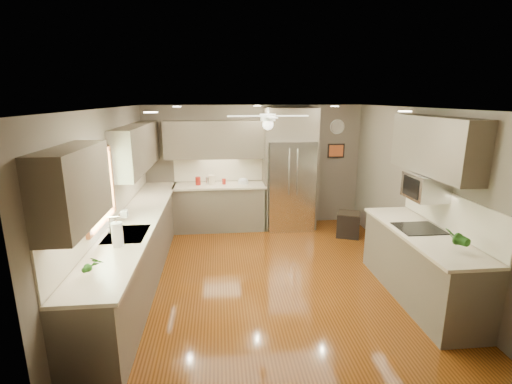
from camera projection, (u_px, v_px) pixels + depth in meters
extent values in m
plane|color=#452109|center=(269.00, 275.00, 5.66)|extent=(5.00, 5.00, 0.00)
plane|color=white|center=(271.00, 108.00, 5.05)|extent=(5.00, 5.00, 0.00)
plane|color=brown|center=(254.00, 166.00, 7.76)|extent=(4.50, 0.00, 4.50)
plane|color=brown|center=(313.00, 278.00, 2.94)|extent=(4.50, 0.00, 4.50)
plane|color=brown|center=(110.00, 201.00, 5.14)|extent=(0.00, 5.00, 5.00)
plane|color=brown|center=(418.00, 193.00, 5.57)|extent=(0.00, 5.00, 5.00)
cylinder|color=maroon|center=(198.00, 181.00, 7.41)|extent=(0.14, 0.14, 0.17)
cylinder|color=silver|center=(208.00, 181.00, 7.49)|extent=(0.11, 0.11, 0.15)
cylinder|color=#C8B496|center=(212.00, 180.00, 7.45)|extent=(0.16, 0.16, 0.20)
cylinder|color=maroon|center=(224.00, 181.00, 7.47)|extent=(0.10, 0.10, 0.11)
imported|color=white|center=(125.00, 213.00, 5.28)|extent=(0.10, 0.10, 0.20)
imported|color=#245B1A|center=(93.00, 265.00, 3.58)|extent=(0.16, 0.13, 0.27)
imported|color=#245B1A|center=(456.00, 238.00, 4.19)|extent=(0.21, 0.19, 0.33)
imported|color=#C8B496|center=(243.00, 183.00, 7.49)|extent=(0.22, 0.22, 0.05)
cube|color=#4F4639|center=(138.00, 249.00, 5.51)|extent=(0.60, 4.70, 0.90)
cube|color=beige|center=(137.00, 219.00, 5.39)|extent=(0.65, 4.70, 0.04)
cube|color=beige|center=(114.00, 201.00, 5.29)|extent=(0.02, 4.70, 0.50)
cube|color=#4F4639|center=(220.00, 208.00, 7.60)|extent=(1.85, 0.60, 0.90)
cube|color=beige|center=(220.00, 185.00, 7.47)|extent=(1.85, 0.65, 0.04)
cube|color=beige|center=(219.00, 169.00, 7.70)|extent=(1.85, 0.02, 0.50)
cube|color=#4F4639|center=(74.00, 187.00, 3.47)|extent=(0.33, 1.20, 0.75)
cube|color=#4F4639|center=(138.00, 147.00, 6.26)|extent=(0.33, 2.40, 0.75)
cube|color=#4F4639|center=(218.00, 140.00, 7.39)|extent=(2.15, 0.33, 0.75)
cube|color=#4F4639|center=(435.00, 146.00, 4.83)|extent=(0.33, 1.70, 0.75)
cube|color=#BFF2B2|center=(97.00, 188.00, 4.58)|extent=(0.01, 1.00, 0.80)
cube|color=brown|center=(95.00, 154.00, 4.48)|extent=(0.05, 1.12, 0.06)
cube|color=brown|center=(103.00, 221.00, 4.69)|extent=(0.05, 1.12, 0.06)
cube|color=brown|center=(84.00, 200.00, 4.07)|extent=(0.05, 0.06, 0.80)
cube|color=brown|center=(111.00, 179.00, 5.09)|extent=(0.05, 0.06, 0.80)
cube|color=silver|center=(127.00, 235.00, 4.76)|extent=(0.50, 0.70, 0.03)
cube|color=#262626|center=(127.00, 237.00, 4.77)|extent=(0.44, 0.62, 0.05)
cylinder|color=silver|center=(110.00, 226.00, 4.71)|extent=(0.02, 0.02, 0.24)
cylinder|color=silver|center=(114.00, 217.00, 4.69)|extent=(0.16, 0.02, 0.02)
cube|color=silver|center=(290.00, 185.00, 7.57)|extent=(0.92, 0.72, 1.82)
cube|color=black|center=(292.00, 201.00, 7.30)|extent=(0.88, 0.02, 0.02)
cube|color=black|center=(293.00, 172.00, 7.15)|extent=(0.01, 0.02, 1.00)
cylinder|color=silver|center=(290.00, 172.00, 7.11)|extent=(0.02, 0.02, 0.90)
cylinder|color=silver|center=(298.00, 172.00, 7.13)|extent=(0.02, 0.02, 0.90)
cube|color=#4F4639|center=(290.00, 124.00, 7.32)|extent=(1.04, 0.60, 0.63)
cube|color=#4F4639|center=(265.00, 185.00, 7.58)|extent=(0.06, 0.60, 1.82)
cube|color=#4F4639|center=(313.00, 184.00, 7.68)|extent=(0.06, 0.60, 1.82)
cube|color=#4F4639|center=(420.00, 266.00, 4.97)|extent=(0.65, 2.20, 0.90)
cube|color=beige|center=(423.00, 233.00, 4.85)|extent=(0.70, 2.20, 0.04)
cube|color=beige|center=(449.00, 212.00, 4.81)|extent=(0.02, 2.20, 0.50)
cube|color=black|center=(419.00, 228.00, 4.94)|extent=(0.56, 0.52, 0.01)
cube|color=silver|center=(426.00, 187.00, 4.96)|extent=(0.42, 0.55, 0.34)
cube|color=black|center=(411.00, 187.00, 4.94)|extent=(0.02, 0.40, 0.26)
cylinder|color=white|center=(268.00, 110.00, 5.34)|extent=(0.03, 0.03, 0.08)
cylinder|color=white|center=(268.00, 117.00, 5.37)|extent=(0.22, 0.22, 0.10)
sphere|color=white|center=(268.00, 124.00, 5.39)|extent=(0.16, 0.16, 0.16)
cube|color=white|center=(292.00, 116.00, 5.40)|extent=(0.48, 0.11, 0.01)
cube|color=white|center=(265.00, 115.00, 5.70)|extent=(0.11, 0.48, 0.01)
cube|color=white|center=(244.00, 116.00, 5.33)|extent=(0.48, 0.11, 0.01)
cube|color=white|center=(271.00, 117.00, 5.03)|extent=(0.11, 0.48, 0.01)
cylinder|color=white|center=(177.00, 107.00, 6.16)|extent=(0.14, 0.14, 0.01)
cylinder|color=white|center=(335.00, 106.00, 6.43)|extent=(0.14, 0.14, 0.01)
cylinder|color=white|center=(151.00, 112.00, 3.75)|extent=(0.14, 0.14, 0.01)
cylinder|color=white|center=(405.00, 111.00, 4.02)|extent=(0.14, 0.14, 0.01)
cylinder|color=white|center=(257.00, 106.00, 6.78)|extent=(0.14, 0.14, 0.01)
cylinder|color=white|center=(337.00, 127.00, 7.72)|extent=(0.30, 0.03, 0.30)
cylinder|color=silver|center=(337.00, 127.00, 7.71)|extent=(0.29, 0.00, 0.29)
cube|color=black|center=(336.00, 151.00, 7.84)|extent=(0.36, 0.03, 0.30)
cube|color=#A94A21|center=(336.00, 151.00, 7.83)|extent=(0.30, 0.01, 0.24)
cube|color=black|center=(348.00, 225.00, 7.24)|extent=(0.55, 0.55, 0.48)
cube|color=black|center=(349.00, 213.00, 7.18)|extent=(0.52, 0.52, 0.03)
cylinder|color=white|center=(117.00, 235.00, 4.33)|extent=(0.13, 0.13, 0.30)
cylinder|color=silver|center=(117.00, 234.00, 4.33)|extent=(0.03, 0.03, 0.32)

